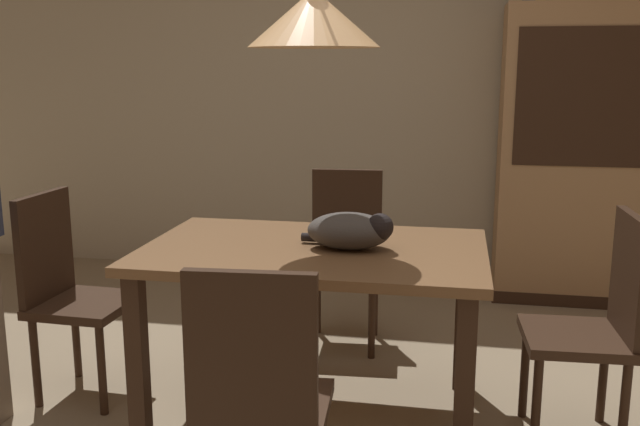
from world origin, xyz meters
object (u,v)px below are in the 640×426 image
(dining_table, at_px, (314,270))
(chair_left_side, at_px, (68,286))
(hutch_bookcase, at_px, (589,162))
(chair_far_back, at_px, (345,249))
(chair_near_front, at_px, (259,396))
(pendant_lamp, at_px, (314,17))
(cat_sleeping, at_px, (352,230))
(chair_right_side, at_px, (598,319))

(dining_table, relative_size, chair_left_side, 1.51)
(hutch_bookcase, bearing_deg, chair_far_back, -144.40)
(chair_near_front, xyz_separation_m, pendant_lamp, (-0.01, 0.88, 1.15))
(cat_sleeping, bearing_deg, hutch_bookcase, 56.86)
(chair_left_side, xyz_separation_m, chair_right_side, (2.26, 0.00, 0.00))
(chair_left_side, height_order, chair_right_side, same)
(dining_table, height_order, chair_near_front, chair_near_front)
(chair_left_side, distance_m, pendant_lamp, 1.61)
(chair_far_back, relative_size, pendant_lamp, 0.72)
(dining_table, height_order, chair_right_side, chair_right_side)
(cat_sleeping, xyz_separation_m, hutch_bookcase, (1.23, 1.88, 0.06))
(dining_table, relative_size, cat_sleeping, 3.58)
(pendant_lamp, bearing_deg, hutch_bookcase, 53.55)
(dining_table, height_order, cat_sleeping, cat_sleeping)
(chair_right_side, distance_m, cat_sleeping, 1.02)
(chair_near_front, xyz_separation_m, hutch_bookcase, (1.38, 2.75, 0.38))
(dining_table, bearing_deg, cat_sleeping, -2.49)
(chair_right_side, bearing_deg, chair_left_side, -179.98)
(chair_far_back, distance_m, chair_left_side, 1.42)
(chair_right_side, bearing_deg, hutch_bookcase, 82.26)
(chair_right_side, relative_size, cat_sleeping, 2.38)
(chair_right_side, xyz_separation_m, pendant_lamp, (-1.13, -0.00, 1.15))
(chair_far_back, relative_size, chair_left_side, 1.00)
(chair_far_back, distance_m, chair_right_side, 1.43)
(chair_left_side, bearing_deg, cat_sleeping, -0.44)
(dining_table, distance_m, chair_near_front, 0.89)
(chair_far_back, relative_size, chair_near_front, 1.00)
(hutch_bookcase, bearing_deg, chair_near_front, -116.60)
(chair_left_side, xyz_separation_m, pendant_lamp, (1.13, -0.00, 1.15))
(chair_left_side, xyz_separation_m, chair_near_front, (1.13, -0.88, 0.00))
(chair_near_front, bearing_deg, dining_table, 90.36)
(chair_right_side, relative_size, chair_near_front, 1.00)
(dining_table, distance_m, pendant_lamp, 1.01)
(cat_sleeping, height_order, pendant_lamp, pendant_lamp)
(chair_far_back, height_order, chair_left_side, same)
(chair_near_front, relative_size, hutch_bookcase, 0.50)
(chair_left_side, bearing_deg, hutch_bookcase, 36.66)
(dining_table, xyz_separation_m, cat_sleeping, (0.16, -0.01, 0.18))
(cat_sleeping, bearing_deg, chair_right_side, 0.62)
(cat_sleeping, relative_size, hutch_bookcase, 0.21)
(chair_far_back, bearing_deg, chair_near_front, -89.66)
(chair_near_front, distance_m, pendant_lamp, 1.45)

